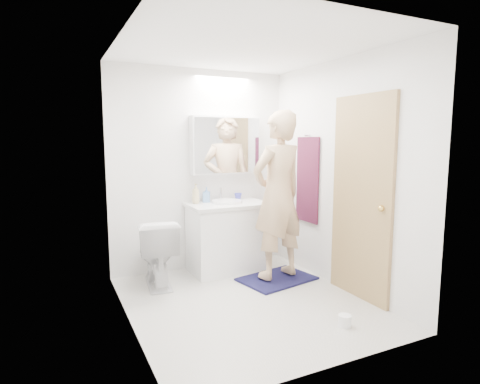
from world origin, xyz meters
TOP-DOWN VIEW (x-y plane):
  - floor at (0.00, 0.00)m, footprint 2.50×2.50m
  - ceiling at (0.00, 0.00)m, footprint 2.50×2.50m
  - wall_back at (0.00, 1.25)m, footprint 2.50×0.00m
  - wall_front at (0.00, -1.25)m, footprint 2.50×0.00m
  - wall_left at (-1.10, 0.00)m, footprint 0.00×2.50m
  - wall_right at (1.10, 0.00)m, footprint 0.00×2.50m
  - vanity_cabinet at (0.24, 0.96)m, footprint 0.90×0.55m
  - countertop at (0.24, 0.96)m, footprint 0.95×0.58m
  - sink_basin at (0.24, 0.99)m, footprint 0.36×0.36m
  - faucet at (0.24, 1.19)m, footprint 0.02×0.02m
  - medicine_cabinet at (0.30, 1.18)m, footprint 0.88×0.14m
  - mirror_panel at (0.30, 1.10)m, footprint 0.84×0.01m
  - toilet at (-0.66, 0.85)m, footprint 0.50×0.77m
  - bath_rug at (0.59, 0.40)m, footprint 0.89×0.69m
  - person at (0.59, 0.40)m, footprint 0.74×0.56m
  - door at (1.08, -0.35)m, footprint 0.04×0.80m
  - door_knob at (1.04, -0.65)m, footprint 0.06×0.06m
  - towel at (1.08, 0.55)m, footprint 0.02×0.42m
  - towel_hook at (1.07, 0.55)m, footprint 0.07×0.02m
  - soap_bottle_a at (-0.11, 1.11)m, footprint 0.11×0.11m
  - soap_bottle_b at (0.03, 1.15)m, footprint 0.11×0.11m
  - toothbrush_cup at (0.45, 1.12)m, footprint 0.11×0.11m
  - toilet_paper_roll at (0.52, -0.81)m, footprint 0.11×0.11m

SIDE VIEW (x-z plane):
  - floor at x=0.00m, z-range 0.00..0.00m
  - bath_rug at x=0.59m, z-range 0.00..0.02m
  - toilet_paper_roll at x=0.52m, z-range 0.00..0.10m
  - toilet at x=-0.66m, z-range 0.00..0.74m
  - vanity_cabinet at x=0.24m, z-range 0.00..0.78m
  - countertop at x=0.24m, z-range 0.78..0.82m
  - sink_basin at x=0.24m, z-range 0.82..0.85m
  - toothbrush_cup at x=0.45m, z-range 0.82..0.91m
  - faucet at x=0.24m, z-range 0.82..0.98m
  - soap_bottle_b at x=0.03m, z-range 0.82..1.00m
  - soap_bottle_a at x=-0.11m, z-range 0.82..1.06m
  - door_knob at x=1.04m, z-range 0.92..0.98m
  - person at x=0.59m, z-range 0.05..1.88m
  - door at x=1.08m, z-range 0.00..2.00m
  - towel at x=1.08m, z-range 0.60..1.60m
  - wall_back at x=0.00m, z-range -0.05..2.45m
  - wall_front at x=0.00m, z-range -0.05..2.45m
  - wall_left at x=-1.10m, z-range -0.05..2.45m
  - wall_right at x=1.10m, z-range -0.05..2.45m
  - medicine_cabinet at x=0.30m, z-range 1.15..1.85m
  - mirror_panel at x=0.30m, z-range 1.17..1.83m
  - towel_hook at x=1.07m, z-range 1.61..1.63m
  - ceiling at x=0.00m, z-range 2.40..2.40m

